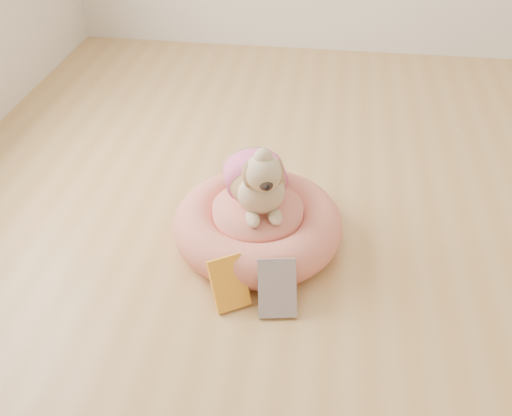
# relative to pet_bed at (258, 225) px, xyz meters

# --- Properties ---
(floor) EXTENTS (4.50, 4.50, 0.00)m
(floor) POSITION_rel_pet_bed_xyz_m (0.45, -0.15, -0.08)
(floor) COLOR tan
(floor) RESTS_ON ground
(pet_bed) EXTENTS (0.68, 0.68, 0.17)m
(pet_bed) POSITION_rel_pet_bed_xyz_m (0.00, 0.00, 0.00)
(pet_bed) COLOR #D16C51
(pet_bed) RESTS_ON floor
(dog) EXTENTS (0.41, 0.50, 0.31)m
(dog) POSITION_rel_pet_bed_xyz_m (-0.01, 0.04, 0.25)
(dog) COLOR brown
(dog) RESTS_ON pet_bed
(book_yellow) EXTENTS (0.17, 0.17, 0.17)m
(book_yellow) POSITION_rel_pet_bed_xyz_m (-0.05, -0.35, 0.00)
(book_yellow) COLOR yellow
(book_yellow) RESTS_ON floor
(book_white) EXTENTS (0.16, 0.16, 0.18)m
(book_white) POSITION_rel_pet_bed_xyz_m (0.12, -0.35, 0.01)
(book_white) COLOR white
(book_white) RESTS_ON floor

